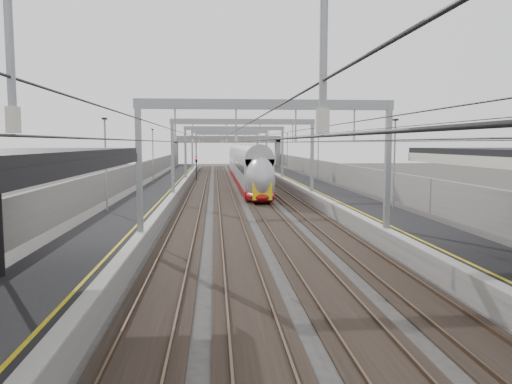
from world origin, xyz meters
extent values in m
cube|color=black|center=(-8.00, 45.00, 0.50)|extent=(4.00, 120.00, 1.00)
cube|color=black|center=(8.00, 45.00, 0.50)|extent=(4.00, 120.00, 1.00)
cube|color=black|center=(-4.50, 45.00, 0.04)|extent=(2.40, 140.00, 0.08)
cube|color=brown|center=(-5.22, 45.00, 0.13)|extent=(0.07, 140.00, 0.14)
cube|color=brown|center=(-3.78, 45.00, 0.13)|extent=(0.07, 140.00, 0.14)
cube|color=black|center=(-1.50, 45.00, 0.04)|extent=(2.40, 140.00, 0.08)
cube|color=brown|center=(-2.22, 45.00, 0.13)|extent=(0.07, 140.00, 0.14)
cube|color=brown|center=(-0.78, 45.00, 0.13)|extent=(0.07, 140.00, 0.14)
cube|color=black|center=(1.50, 45.00, 0.04)|extent=(2.40, 140.00, 0.08)
cube|color=brown|center=(0.78, 45.00, 0.13)|extent=(0.07, 140.00, 0.14)
cube|color=brown|center=(2.22, 45.00, 0.13)|extent=(0.07, 140.00, 0.14)
cube|color=black|center=(4.50, 45.00, 0.04)|extent=(2.40, 140.00, 0.08)
cube|color=brown|center=(3.78, 45.00, 0.13)|extent=(0.07, 140.00, 0.14)
cube|color=brown|center=(5.22, 45.00, 0.13)|extent=(0.07, 140.00, 0.14)
cube|color=gray|center=(-6.30, 22.00, 4.30)|extent=(0.28, 0.28, 6.60)
cube|color=gray|center=(6.30, 22.00, 4.30)|extent=(0.28, 0.28, 6.60)
cube|color=gray|center=(0.00, 22.00, 7.35)|extent=(13.00, 0.25, 0.50)
cube|color=gray|center=(-6.30, 42.00, 4.30)|extent=(0.28, 0.28, 6.60)
cube|color=gray|center=(6.30, 42.00, 4.30)|extent=(0.28, 0.28, 6.60)
cube|color=gray|center=(0.00, 42.00, 7.35)|extent=(13.00, 0.25, 0.50)
cube|color=gray|center=(-6.30, 62.00, 4.30)|extent=(0.28, 0.28, 6.60)
cube|color=gray|center=(6.30, 62.00, 4.30)|extent=(0.28, 0.28, 6.60)
cube|color=gray|center=(0.00, 62.00, 7.35)|extent=(13.00, 0.25, 0.50)
cube|color=gray|center=(-6.30, 82.00, 4.30)|extent=(0.28, 0.28, 6.60)
cube|color=gray|center=(6.30, 82.00, 4.30)|extent=(0.28, 0.28, 6.60)
cube|color=gray|center=(0.00, 82.00, 7.35)|extent=(13.00, 0.25, 0.50)
cube|color=gray|center=(-6.30, 100.00, 4.30)|extent=(0.28, 0.28, 6.60)
cube|color=gray|center=(6.30, 100.00, 4.30)|extent=(0.28, 0.28, 6.60)
cube|color=gray|center=(0.00, 100.00, 7.35)|extent=(13.00, 0.25, 0.50)
cylinder|color=#262628|center=(-4.50, 50.00, 5.50)|extent=(0.03, 140.00, 0.03)
cylinder|color=#262628|center=(-1.50, 50.00, 5.50)|extent=(0.03, 140.00, 0.03)
cylinder|color=#262628|center=(1.50, 50.00, 5.50)|extent=(0.03, 140.00, 0.03)
cylinder|color=#262628|center=(4.50, 50.00, 5.50)|extent=(0.03, 140.00, 0.03)
cube|color=slate|center=(0.00, 100.00, 6.20)|extent=(22.00, 2.20, 1.40)
cube|color=slate|center=(-10.50, 100.00, 3.10)|extent=(1.00, 2.20, 6.20)
cube|color=slate|center=(10.50, 100.00, 3.10)|extent=(1.00, 2.20, 6.20)
cube|color=slate|center=(-11.20, 45.00, 1.60)|extent=(0.30, 120.00, 3.20)
cube|color=slate|center=(11.20, 45.00, 1.60)|extent=(0.30, 120.00, 3.20)
cube|color=#9F0E0F|center=(1.50, 53.31, 0.60)|extent=(2.69, 22.95, 0.80)
cube|color=gray|center=(1.50, 53.31, 2.49)|extent=(2.69, 22.95, 2.99)
cube|color=black|center=(1.50, 45.27, 0.28)|extent=(2.00, 2.39, 0.50)
cube|color=#9F0E0F|center=(1.50, 76.65, 0.60)|extent=(2.69, 22.95, 0.80)
cube|color=gray|center=(1.50, 76.65, 2.49)|extent=(2.69, 22.95, 2.99)
cube|color=black|center=(1.50, 68.62, 0.28)|extent=(2.00, 2.39, 0.50)
ellipsoid|color=gray|center=(1.50, 41.63, 2.20)|extent=(2.69, 5.19, 4.19)
cube|color=yellow|center=(1.50, 39.49, 1.30)|extent=(1.70, 0.12, 1.50)
cube|color=black|center=(1.50, 39.94, 2.79)|extent=(1.60, 0.57, 0.94)
cylinder|color=black|center=(-5.20, 69.32, 1.50)|extent=(0.12, 0.12, 3.00)
cube|color=black|center=(-5.20, 69.32, 3.10)|extent=(0.32, 0.22, 0.75)
sphere|color=red|center=(-5.20, 69.19, 3.25)|extent=(0.16, 0.16, 0.16)
cylinder|color=black|center=(3.20, 64.75, 1.50)|extent=(0.12, 0.12, 3.00)
cube|color=black|center=(3.20, 64.75, 3.10)|extent=(0.32, 0.22, 0.75)
sphere|color=red|center=(3.20, 64.62, 3.25)|extent=(0.16, 0.16, 0.16)
cylinder|color=black|center=(5.40, 77.36, 1.50)|extent=(0.12, 0.12, 3.00)
cube|color=black|center=(5.40, 77.36, 3.10)|extent=(0.32, 0.22, 0.75)
sphere|color=red|center=(5.40, 77.23, 3.25)|extent=(0.16, 0.16, 0.16)
camera|label=1|loc=(-2.59, -2.98, 5.43)|focal=35.00mm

